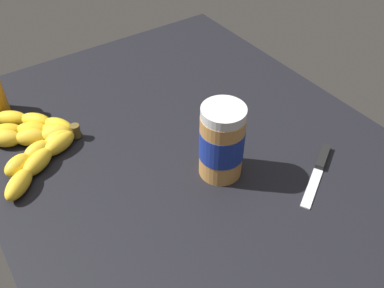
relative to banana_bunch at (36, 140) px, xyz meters
The scene contains 4 objects.
ground_plane 31.32cm from the banana_bunch, 124.22° to the right, with size 98.19×77.89×3.53cm, color black.
banana_bunch is the anchor object (origin of this frame).
peanut_butter_jar 38.65cm from the banana_bunch, 134.88° to the right, with size 8.37×8.37×15.31cm.
butter_knife 57.26cm from the banana_bunch, 131.32° to the right, with size 10.17×16.00×1.20cm.
Camera 1 is at (-52.91, 34.97, 58.57)cm, focal length 38.86 mm.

